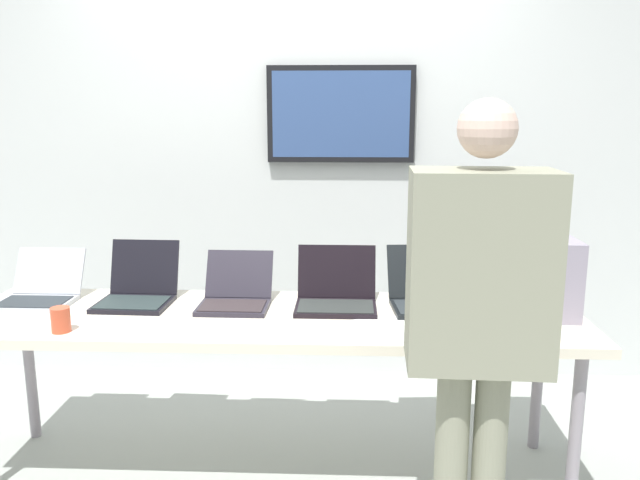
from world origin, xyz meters
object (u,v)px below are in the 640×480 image
laptop_station_0 (41,290)px  laptop_station_1 (138,289)px  equipment_box (529,273)px  laptop_station_4 (430,294)px  laptop_station_3 (336,294)px  person (478,305)px  coffee_mug (61,320)px  workbench (272,326)px  laptop_station_2 (236,294)px

laptop_station_0 → laptop_station_1: bearing=1.3°
equipment_box → laptop_station_4: 0.43m
laptop_station_3 → person: size_ratio=0.22×
laptop_station_1 → coffee_mug: (-0.17, -0.40, -0.01)m
laptop_station_0 → laptop_station_3: size_ratio=0.95×
equipment_box → person: person is taller
laptop_station_3 → laptop_station_4: size_ratio=0.89×
person → laptop_station_3: bearing=121.6°
equipment_box → coffee_mug: size_ratio=4.12×
laptop_station_1 → laptop_station_3: laptop_station_1 is taller
laptop_station_3 → person: person is taller
workbench → laptop_station_1: size_ratio=7.64×
laptop_station_3 → laptop_station_4: (0.41, 0.02, -0.00)m
laptop_station_1 → person: (1.35, -0.77, 0.19)m
laptop_station_4 → coffee_mug: size_ratio=4.01×
laptop_station_2 → laptop_station_1: bearing=176.1°
laptop_station_2 → laptop_station_3: size_ratio=0.95×
equipment_box → laptop_station_3: (-0.83, 0.02, -0.11)m
laptop_station_4 → coffee_mug: bearing=-165.1°
workbench → laptop_station_0: bearing=172.7°
laptop_station_2 → person: person is taller
workbench → laptop_station_3: (0.27, 0.12, 0.11)m
laptop_station_0 → person: 1.95m
laptop_station_4 → coffee_mug: laptop_station_4 is taller
laptop_station_1 → person: 1.56m
workbench → laptop_station_0: laptop_station_0 is taller
laptop_station_4 → person: bearing=-86.8°
workbench → laptop_station_4: bearing=11.8°
person → coffee_mug: bearing=166.3°
workbench → laptop_station_4: laptop_station_4 is taller
workbench → equipment_box: 1.12m
laptop_station_0 → laptop_station_3: laptop_station_3 is taller
laptop_station_3 → coffee_mug: laptop_station_3 is taller
equipment_box → laptop_station_2: bearing=179.4°
person → coffee_mug: (-1.52, 0.37, -0.20)m
laptop_station_2 → person: bearing=-39.3°
laptop_station_4 → person: person is taller
laptop_station_1 → laptop_station_2: laptop_station_1 is taller
laptop_station_3 → laptop_station_4: 0.42m
person → laptop_station_1: bearing=150.4°
laptop_station_1 → coffee_mug: 0.43m
workbench → person: (0.73, -0.62, 0.30)m
workbench → laptop_station_4: size_ratio=6.67×
equipment_box → coffee_mug: bearing=-169.5°
workbench → laptop_station_2: (-0.18, 0.12, 0.10)m
equipment_box → laptop_station_1: bearing=178.5°
equipment_box → laptop_station_1: size_ratio=1.18×
workbench → laptop_station_0: (-1.06, 0.14, 0.10)m
equipment_box → laptop_station_2: size_ratio=1.21×
laptop_station_3 → equipment_box: bearing=-1.5°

